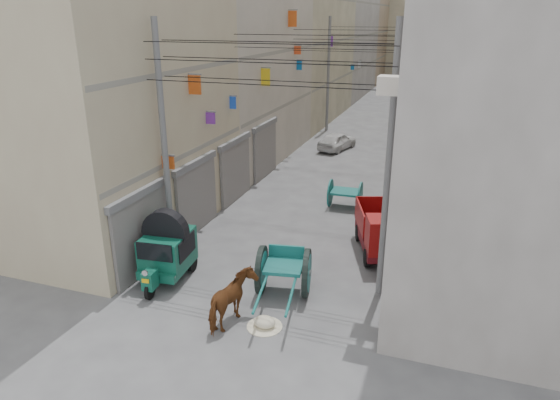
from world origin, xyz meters
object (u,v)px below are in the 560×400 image
at_px(second_cart, 345,193).
at_px(distant_car_green, 402,103).
at_px(mini_truck, 383,235).
at_px(horse, 232,301).
at_px(distant_car_white, 337,141).
at_px(distant_car_grey, 404,139).
at_px(auto_rickshaw, 167,248).
at_px(feed_sack, 265,322).
at_px(tonga_cart, 284,271).

bearing_deg(second_cart, distant_car_green, 88.85).
bearing_deg(mini_truck, second_cart, 98.54).
distance_m(horse, distant_car_green, 36.17).
xyz_separation_m(distant_car_white, distant_car_green, (2.28, 16.43, 0.00)).
bearing_deg(horse, distant_car_white, -79.35).
height_order(second_cart, distant_car_grey, second_cart).
bearing_deg(second_cart, distant_car_grey, 81.85).
height_order(auto_rickshaw, distant_car_green, auto_rickshaw).
relative_size(mini_truck, distant_car_white, 1.04).
relative_size(mini_truck, distant_car_green, 0.89).
height_order(mini_truck, feed_sack, mini_truck).
bearing_deg(horse, second_cart, -89.95).
distance_m(tonga_cart, feed_sack, 1.96).
distance_m(auto_rickshaw, feed_sack, 4.28).
relative_size(feed_sack, distant_car_green, 0.16).
height_order(tonga_cart, horse, tonga_cart).
xyz_separation_m(auto_rickshaw, distant_car_grey, (5.32, 20.01, -0.51)).
relative_size(second_cart, distant_car_grey, 0.43).
height_order(tonga_cart, mini_truck, mini_truck).
bearing_deg(horse, auto_rickshaw, -23.23).
bearing_deg(mini_truck, feed_sack, -133.18).
bearing_deg(horse, tonga_cart, -105.95).
height_order(distant_car_white, distant_car_green, distant_car_green).
distance_m(auto_rickshaw, mini_truck, 7.33).
bearing_deg(feed_sack, tonga_cart, 92.15).
distance_m(tonga_cart, distant_car_white, 17.90).
relative_size(auto_rickshaw, distant_car_grey, 0.78).
bearing_deg(feed_sack, distant_car_grey, 86.21).
bearing_deg(horse, mini_truck, -115.24).
relative_size(mini_truck, horse, 1.99).
distance_m(feed_sack, distant_car_white, 19.75).
bearing_deg(distant_car_green, horse, 92.93).
height_order(horse, distant_car_white, horse).
distance_m(feed_sack, horse, 1.06).
xyz_separation_m(tonga_cart, feed_sack, (0.07, -1.85, -0.62)).
relative_size(tonga_cart, distant_car_green, 0.89).
bearing_deg(distant_car_grey, auto_rickshaw, -101.93).
bearing_deg(distant_car_white, feed_sack, 112.50).
height_order(auto_rickshaw, horse, auto_rickshaw).
distance_m(mini_truck, distant_car_white, 15.13).
distance_m(horse, distant_car_grey, 21.81).
height_order(tonga_cart, feed_sack, tonga_cart).
relative_size(auto_rickshaw, tonga_cart, 0.75).
bearing_deg(tonga_cart, distant_car_grey, 75.53).
bearing_deg(distant_car_green, distant_car_grey, 100.47).
bearing_deg(horse, feed_sack, -164.17).
height_order(auto_rickshaw, mini_truck, auto_rickshaw).
relative_size(auto_rickshaw, second_cart, 1.81).
bearing_deg(auto_rickshaw, tonga_cart, -0.94).
xyz_separation_m(auto_rickshaw, distant_car_green, (3.67, 34.48, -0.49)).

